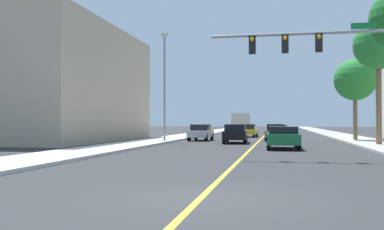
{
  "coord_description": "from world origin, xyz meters",
  "views": [
    {
      "loc": [
        1.7,
        -9.59,
        1.7
      ],
      "look_at": [
        -4.63,
        22.26,
        2.18
      ],
      "focal_mm": 40.96,
      "sensor_mm": 36.0,
      "label": 1
    }
  ],
  "objects_px": {
    "car_black": "(235,133)",
    "palm_mid": "(378,46)",
    "car_silver": "(201,132)",
    "car_white": "(276,130)",
    "car_yellow": "(248,130)",
    "car_gray": "(277,133)",
    "delivery_truck": "(241,122)",
    "traffic_signal_mast": "(335,57)",
    "palm_far": "(355,80)",
    "street_lamp": "(164,82)",
    "car_green": "(283,137)"
  },
  "relations": [
    {
      "from": "street_lamp",
      "to": "traffic_signal_mast",
      "type": "bearing_deg",
      "value": -48.86
    },
    {
      "from": "car_yellow",
      "to": "delivery_truck",
      "type": "distance_m",
      "value": 17.06
    },
    {
      "from": "car_gray",
      "to": "palm_far",
      "type": "bearing_deg",
      "value": 0.67
    },
    {
      "from": "traffic_signal_mast",
      "to": "car_gray",
      "type": "distance_m",
      "value": 19.4
    },
    {
      "from": "car_white",
      "to": "delivery_truck",
      "type": "bearing_deg",
      "value": 108.96
    },
    {
      "from": "car_black",
      "to": "delivery_truck",
      "type": "distance_m",
      "value": 30.63
    },
    {
      "from": "delivery_truck",
      "to": "car_green",
      "type": "bearing_deg",
      "value": -82.84
    },
    {
      "from": "car_white",
      "to": "traffic_signal_mast",
      "type": "bearing_deg",
      "value": -81.27
    },
    {
      "from": "street_lamp",
      "to": "car_yellow",
      "type": "xyz_separation_m",
      "value": [
        5.66,
        14.09,
        -4.16
      ]
    },
    {
      "from": "street_lamp",
      "to": "car_silver",
      "type": "relative_size",
      "value": 2.11
    },
    {
      "from": "traffic_signal_mast",
      "to": "car_yellow",
      "type": "bearing_deg",
      "value": 102.11
    },
    {
      "from": "car_yellow",
      "to": "palm_mid",
      "type": "bearing_deg",
      "value": -55.55
    },
    {
      "from": "palm_far",
      "to": "car_green",
      "type": "height_order",
      "value": "palm_far"
    },
    {
      "from": "car_green",
      "to": "palm_mid",
      "type": "bearing_deg",
      "value": 31.25
    },
    {
      "from": "palm_mid",
      "to": "car_black",
      "type": "distance_m",
      "value": 12.03
    },
    {
      "from": "traffic_signal_mast",
      "to": "car_gray",
      "type": "bearing_deg",
      "value": 98.08
    },
    {
      "from": "street_lamp",
      "to": "palm_mid",
      "type": "distance_m",
      "value": 15.94
    },
    {
      "from": "street_lamp",
      "to": "palm_far",
      "type": "height_order",
      "value": "street_lamp"
    },
    {
      "from": "car_black",
      "to": "car_green",
      "type": "bearing_deg",
      "value": -63.9
    },
    {
      "from": "street_lamp",
      "to": "car_green",
      "type": "bearing_deg",
      "value": -33.9
    },
    {
      "from": "car_green",
      "to": "delivery_truck",
      "type": "bearing_deg",
      "value": 97.96
    },
    {
      "from": "traffic_signal_mast",
      "to": "delivery_truck",
      "type": "height_order",
      "value": "traffic_signal_mast"
    },
    {
      "from": "palm_mid",
      "to": "car_silver",
      "type": "height_order",
      "value": "palm_mid"
    },
    {
      "from": "palm_far",
      "to": "car_green",
      "type": "xyz_separation_m",
      "value": [
        -6.15,
        -11.67,
        -4.5
      ]
    },
    {
      "from": "car_silver",
      "to": "car_white",
      "type": "bearing_deg",
      "value": -125.8
    },
    {
      "from": "car_white",
      "to": "car_silver",
      "type": "distance_m",
      "value": 10.91
    },
    {
      "from": "traffic_signal_mast",
      "to": "palm_far",
      "type": "distance_m",
      "value": 19.04
    },
    {
      "from": "car_gray",
      "to": "delivery_truck",
      "type": "xyz_separation_m",
      "value": [
        -5.32,
        25.35,
        0.84
      ]
    },
    {
      "from": "car_green",
      "to": "car_gray",
      "type": "relative_size",
      "value": 1.0
    },
    {
      "from": "traffic_signal_mast",
      "to": "car_black",
      "type": "xyz_separation_m",
      "value": [
        -5.87,
        13.62,
        -3.86
      ]
    },
    {
      "from": "palm_mid",
      "to": "car_yellow",
      "type": "distance_m",
      "value": 20.07
    },
    {
      "from": "palm_far",
      "to": "car_silver",
      "type": "bearing_deg",
      "value": -176.1
    },
    {
      "from": "car_black",
      "to": "palm_mid",
      "type": "bearing_deg",
      "value": -17.0
    },
    {
      "from": "car_yellow",
      "to": "traffic_signal_mast",
      "type": "bearing_deg",
      "value": -75.04
    },
    {
      "from": "traffic_signal_mast",
      "to": "car_yellow",
      "type": "height_order",
      "value": "traffic_signal_mast"
    },
    {
      "from": "traffic_signal_mast",
      "to": "palm_far",
      "type": "xyz_separation_m",
      "value": [
        3.88,
        18.63,
        0.6
      ]
    },
    {
      "from": "car_white",
      "to": "delivery_truck",
      "type": "distance_m",
      "value": 18.47
    },
    {
      "from": "car_yellow",
      "to": "delivery_truck",
      "type": "bearing_deg",
      "value": 100.08
    },
    {
      "from": "car_black",
      "to": "car_green",
      "type": "xyz_separation_m",
      "value": [
        3.6,
        -6.66,
        -0.03
      ]
    },
    {
      "from": "palm_mid",
      "to": "car_black",
      "type": "bearing_deg",
      "value": 165.31
    },
    {
      "from": "car_silver",
      "to": "palm_mid",
      "type": "bearing_deg",
      "value": 154.58
    },
    {
      "from": "car_silver",
      "to": "car_gray",
      "type": "height_order",
      "value": "car_silver"
    },
    {
      "from": "car_green",
      "to": "car_yellow",
      "type": "height_order",
      "value": "car_yellow"
    },
    {
      "from": "car_white",
      "to": "car_gray",
      "type": "height_order",
      "value": "car_white"
    },
    {
      "from": "car_green",
      "to": "car_white",
      "type": "height_order",
      "value": "car_white"
    },
    {
      "from": "traffic_signal_mast",
      "to": "car_green",
      "type": "height_order",
      "value": "traffic_signal_mast"
    },
    {
      "from": "traffic_signal_mast",
      "to": "car_green",
      "type": "bearing_deg",
      "value": 108.05
    },
    {
      "from": "car_silver",
      "to": "palm_far",
      "type": "bearing_deg",
      "value": -175.04
    },
    {
      "from": "traffic_signal_mast",
      "to": "car_gray",
      "type": "xyz_separation_m",
      "value": [
        -2.67,
        18.82,
        -3.91
      ]
    },
    {
      "from": "car_black",
      "to": "delivery_truck",
      "type": "height_order",
      "value": "delivery_truck"
    }
  ]
}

